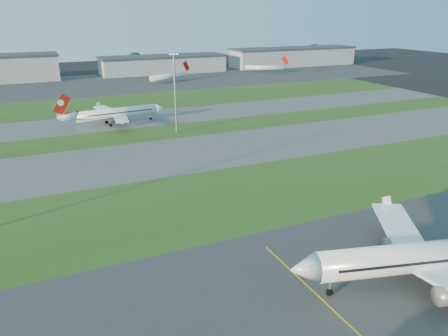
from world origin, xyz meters
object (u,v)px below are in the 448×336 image
airliner_parked (431,257)px  mini_jet_near (170,76)px  airliner_taxiing (116,113)px  light_mast_centre (175,88)px  mini_jet_far (265,68)px

airliner_parked → mini_jet_near: airliner_parked is taller
airliner_taxiing → mini_jet_near: (47.27, 86.97, -0.64)m
mini_jet_near → light_mast_centre: light_mast_centre is taller
airliner_parked → airliner_taxiing: (-22.09, 116.89, -0.71)m
mini_jet_far → airliner_taxiing: bearing=-109.1°
airliner_parked → airliner_taxiing: 118.96m
airliner_taxiing → light_mast_centre: size_ratio=1.39×
mini_jet_near → mini_jet_far: (69.85, 13.48, 0.00)m
mini_jet_near → mini_jet_far: 71.14m
airliner_parked → mini_jet_far: size_ratio=1.63×
airliner_parked → light_mast_centre: size_ratio=1.61×
mini_jet_near → light_mast_centre: bearing=-128.2°
airliner_taxiing → mini_jet_far: 154.30m
airliner_taxiing → mini_jet_near: airliner_taxiing is taller
light_mast_centre → mini_jet_far: bearing=49.9°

